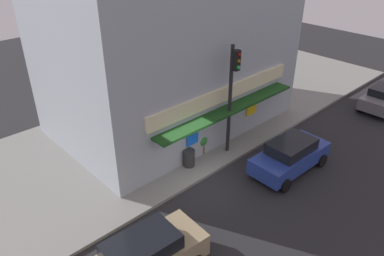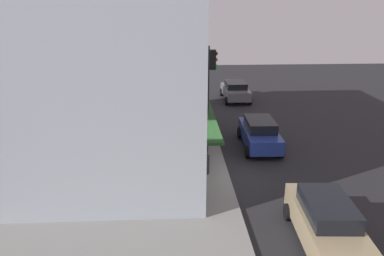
{
  "view_description": "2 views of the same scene",
  "coord_description": "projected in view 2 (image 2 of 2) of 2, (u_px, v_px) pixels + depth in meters",
  "views": [
    {
      "loc": [
        -9.81,
        -9.85,
        10.66
      ],
      "look_at": [
        0.9,
        1.58,
        1.87
      ],
      "focal_mm": 34.86,
      "sensor_mm": 36.0,
      "label": 1
    },
    {
      "loc": [
        -15.74,
        2.58,
        8.07
      ],
      "look_at": [
        2.2,
        1.63,
        1.74
      ],
      "focal_mm": 35.36,
      "sensor_mm": 36.0,
      "label": 2
    }
  ],
  "objects": [
    {
      "name": "ground_plane",
      "position": [
        229.0,
        178.0,
        17.63
      ],
      "size": [
        60.45,
        60.45,
        0.0
      ],
      "primitive_type": "plane",
      "color": "#232326"
    },
    {
      "name": "sidewalk",
      "position": [
        120.0,
        179.0,
        17.36
      ],
      "size": [
        40.3,
        10.08,
        0.15
      ],
      "primitive_type": "cube",
      "color": "gray",
      "rests_on": "ground_plane"
    },
    {
      "name": "corner_building",
      "position": [
        114.0,
        71.0,
        18.56
      ],
      "size": [
        12.75,
        8.91,
        8.84
      ],
      "color": "#9EA8B2",
      "rests_on": "sidewalk"
    },
    {
      "name": "traffic_light",
      "position": [
        209.0,
        87.0,
        18.91
      ],
      "size": [
        0.32,
        0.58,
        5.61
      ],
      "color": "black",
      "rests_on": "sidewalk"
    },
    {
      "name": "trash_can",
      "position": [
        203.0,
        164.0,
        17.7
      ],
      "size": [
        0.57,
        0.57,
        0.87
      ],
      "primitive_type": "cylinder",
      "color": "#2D2D2D",
      "rests_on": "sidewalk"
    },
    {
      "name": "pedestrian",
      "position": [
        180.0,
        115.0,
        23.23
      ],
      "size": [
        0.6,
        0.53,
        1.71
      ],
      "color": "black",
      "rests_on": "sidewalk"
    },
    {
      "name": "potted_plant_by_doorway",
      "position": [
        192.0,
        151.0,
        18.76
      ],
      "size": [
        0.72,
        0.72,
        1.11
      ],
      "color": "brown",
      "rests_on": "sidewalk"
    },
    {
      "name": "potted_plant_by_window",
      "position": [
        173.0,
        142.0,
        19.95
      ],
      "size": [
        0.71,
        0.71,
        0.99
      ],
      "color": "gray",
      "rests_on": "sidewalk"
    },
    {
      "name": "parked_car_grey",
      "position": [
        235.0,
        90.0,
        30.57
      ],
      "size": [
        3.98,
        2.14,
        1.5
      ],
      "color": "slate",
      "rests_on": "ground_plane"
    },
    {
      "name": "parked_car_blue",
      "position": [
        260.0,
        133.0,
        21.01
      ],
      "size": [
        4.29,
        2.09,
        1.62
      ],
      "color": "navy",
      "rests_on": "ground_plane"
    },
    {
      "name": "parked_car_tan",
      "position": [
        326.0,
        222.0,
        12.63
      ],
      "size": [
        4.55,
        2.17,
        1.75
      ],
      "color": "#9E8966",
      "rests_on": "ground_plane"
    }
  ]
}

